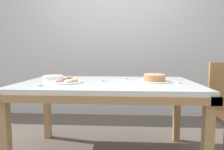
# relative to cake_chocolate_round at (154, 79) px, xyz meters

# --- Properties ---
(wall_back) EXTENTS (8.00, 0.10, 2.60)m
(wall_back) POSITION_rel_cake_chocolate_round_xyz_m (-0.44, 1.43, 0.52)
(wall_back) COLOR silver
(wall_back) RESTS_ON ground
(dining_table) EXTENTS (1.67, 0.99, 0.75)m
(dining_table) POSITION_rel_cake_chocolate_round_xyz_m (-0.44, -0.02, -0.12)
(dining_table) COLOR silver
(dining_table) RESTS_ON ground
(cake_chocolate_round) EXTENTS (0.31, 0.31, 0.07)m
(cake_chocolate_round) POSITION_rel_cake_chocolate_round_xyz_m (0.00, 0.00, 0.00)
(cake_chocolate_round) COLOR white
(cake_chocolate_round) RESTS_ON dining_table
(pastry_platter) EXTENTS (0.30, 0.30, 0.04)m
(pastry_platter) POSITION_rel_cake_chocolate_round_xyz_m (-0.82, -0.10, -0.02)
(pastry_platter) COLOR white
(pastry_platter) RESTS_ON dining_table
(plate_stack) EXTENTS (0.21, 0.21, 0.04)m
(plate_stack) POSITION_rel_cake_chocolate_round_xyz_m (-1.04, 0.15, -0.01)
(plate_stack) COLOR white
(plate_stack) RESTS_ON dining_table
(tealight_near_cakes) EXTENTS (0.04, 0.04, 0.04)m
(tealight_near_cakes) POSITION_rel_cake_chocolate_round_xyz_m (-0.50, 0.00, -0.02)
(tealight_near_cakes) COLOR silver
(tealight_near_cakes) RESTS_ON dining_table
(tealight_left_edge) EXTENTS (0.04, 0.04, 0.04)m
(tealight_left_edge) POSITION_rel_cake_chocolate_round_xyz_m (-0.27, 0.20, -0.02)
(tealight_left_edge) COLOR silver
(tealight_left_edge) RESTS_ON dining_table
(tealight_right_edge) EXTENTS (0.04, 0.04, 0.04)m
(tealight_right_edge) POSITION_rel_cake_chocolate_round_xyz_m (0.20, -0.11, -0.02)
(tealight_right_edge) COLOR silver
(tealight_right_edge) RESTS_ON dining_table
(tealight_near_front) EXTENTS (0.04, 0.04, 0.04)m
(tealight_near_front) POSITION_rel_cake_chocolate_round_xyz_m (-0.98, -0.32, -0.02)
(tealight_near_front) COLOR silver
(tealight_near_front) RESTS_ON dining_table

